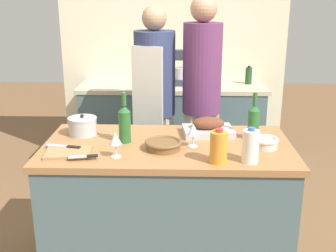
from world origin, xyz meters
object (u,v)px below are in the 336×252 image
at_px(wicker_basket, 163,144).
at_px(mixing_bowl, 265,142).
at_px(cutting_board, 68,153).
at_px(person_cook_aproned, 155,99).
at_px(roasting_pan, 208,128).
at_px(knife_chef, 64,146).
at_px(wine_bottle_dark, 254,121).
at_px(person_cook_guest, 202,95).
at_px(juice_jug, 219,147).
at_px(condiment_bottle_short, 249,76).
at_px(milk_jug, 251,146).
at_px(wine_bottle_green, 125,123).
at_px(condiment_bottle_tall, 198,77).
at_px(stand_mixer, 183,71).
at_px(wine_glass_left, 115,139).
at_px(wine_glass_right, 193,130).
at_px(knife_paring, 84,156).
at_px(stock_pot, 83,126).

bearing_deg(wicker_basket, mixing_bowl, 3.88).
distance_m(cutting_board, person_cook_aproned, 1.16).
relative_size(roasting_pan, knife_chef, 1.59).
distance_m(mixing_bowl, wine_bottle_dark, 0.19).
bearing_deg(person_cook_guest, cutting_board, -150.44).
relative_size(juice_jug, condiment_bottle_short, 1.10).
bearing_deg(milk_jug, knife_chef, 171.51).
xyz_separation_m(knife_chef, person_cook_aproned, (0.48, 1.00, 0.04)).
distance_m(milk_jug, wine_bottle_green, 0.79).
bearing_deg(condiment_bottle_tall, person_cook_guest, -89.84).
xyz_separation_m(mixing_bowl, stand_mixer, (-0.49, 1.63, 0.14)).
bearing_deg(condiment_bottle_short, wine_bottle_dark, -97.54).
relative_size(mixing_bowl, person_cook_guest, 0.10).
height_order(wicker_basket, wine_bottle_green, wine_bottle_green).
relative_size(knife_chef, person_cook_guest, 0.12).
bearing_deg(knife_chef, juice_jug, -10.94).
bearing_deg(wine_bottle_dark, condiment_bottle_tall, 101.75).
height_order(wine_bottle_green, wine_glass_left, wine_bottle_green).
height_order(wine_glass_left, wine_glass_right, wine_glass_left).
relative_size(wine_glass_right, condiment_bottle_tall, 0.79).
distance_m(roasting_pan, mixing_bowl, 0.41).
xyz_separation_m(mixing_bowl, condiment_bottle_short, (0.16, 1.71, 0.08)).
distance_m(cutting_board, wine_bottle_dark, 1.16).
relative_size(cutting_board, juice_jug, 1.44).
bearing_deg(stand_mixer, knife_paring, -106.68).
bearing_deg(person_cook_aproned, condiment_bottle_tall, 79.13).
bearing_deg(mixing_bowl, wine_glass_right, 178.86).
distance_m(stock_pot, knife_chef, 0.29).
height_order(wine_glass_left, knife_paring, wine_glass_left).
relative_size(cutting_board, wine_bottle_green, 0.89).
bearing_deg(person_cook_guest, person_cook_aproned, 149.55).
height_order(mixing_bowl, wine_glass_right, wine_glass_right).
distance_m(milk_jug, person_cook_guest, 1.12).
height_order(stand_mixer, person_cook_aproned, person_cook_aproned).
distance_m(knife_chef, condiment_bottle_short, 2.24).
height_order(wicker_basket, wine_glass_left, wine_glass_left).
relative_size(wine_bottle_green, condiment_bottle_tall, 1.73).
height_order(wine_glass_right, person_cook_aproned, person_cook_aproned).
relative_size(stock_pot, juice_jug, 0.96).
bearing_deg(cutting_board, wine_glass_right, 11.49).
bearing_deg(wine_glass_left, wine_bottle_dark, 21.86).
bearing_deg(stock_pot, person_cook_guest, 39.18).
relative_size(cutting_board, wine_glass_left, 1.92).
bearing_deg(wine_glass_right, knife_chef, -174.44).
bearing_deg(roasting_pan, mixing_bowl, -36.38).
bearing_deg(wine_bottle_green, wine_bottle_dark, 5.61).
xyz_separation_m(condiment_bottle_tall, person_cook_guest, (0.00, -0.72, -0.00)).
relative_size(wine_glass_right, person_cook_aproned, 0.09).
distance_m(condiment_bottle_tall, person_cook_aproned, 0.76).
bearing_deg(condiment_bottle_tall, wicker_basket, -99.30).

